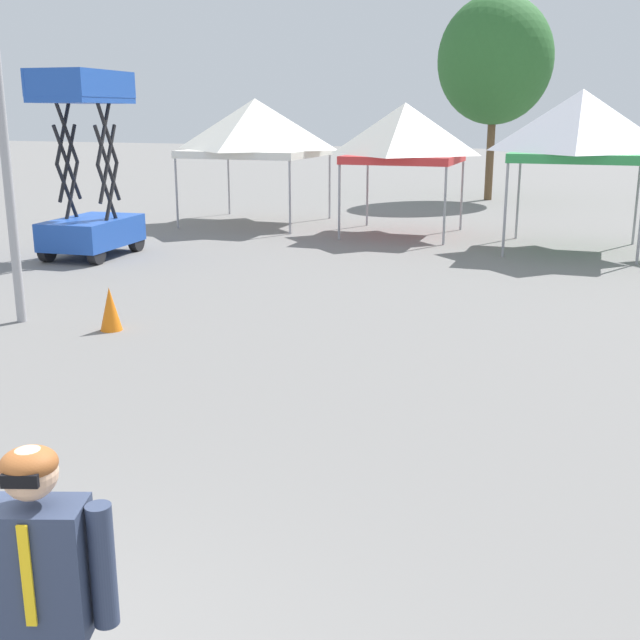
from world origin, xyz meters
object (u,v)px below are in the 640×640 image
canopy_tent_behind_right (255,128)px  canopy_tent_far_right (581,125)px  scissor_lift (90,202)px  person_foreground (44,607)px  canopy_tent_behind_center (405,133)px  tree_behind_tents_right (495,60)px  traffic_cone_lot_center (110,309)px

canopy_tent_behind_right → canopy_tent_far_right: (8.84, -1.37, 0.13)m
canopy_tent_behind_right → canopy_tent_far_right: bearing=-8.8°
canopy_tent_far_right → scissor_lift: bearing=-153.5°
scissor_lift → person_foreground: (9.01, -11.80, -0.17)m
canopy_tent_far_right → canopy_tent_behind_center: bearing=168.6°
canopy_tent_behind_center → canopy_tent_far_right: 4.43m
scissor_lift → canopy_tent_behind_right: bearing=81.6°
person_foreground → tree_behind_tents_right: size_ratio=0.25×
person_foreground → canopy_tent_behind_right: bearing=114.2°
person_foreground → tree_behind_tents_right: bearing=96.6°
tree_behind_tents_right → traffic_cone_lot_center: tree_behind_tents_right is taller
scissor_lift → traffic_cone_lot_center: size_ratio=6.15×
scissor_lift → tree_behind_tents_right: tree_behind_tents_right is taller
person_foreground → tree_behind_tents_right: 27.41m
canopy_tent_behind_right → canopy_tent_behind_center: canopy_tent_behind_right is taller
canopy_tent_far_right → traffic_cone_lot_center: canopy_tent_far_right is taller
canopy_tent_behind_center → scissor_lift: (-5.43, -5.74, -1.40)m
canopy_tent_behind_right → tree_behind_tents_right: 10.45m
canopy_tent_behind_center → traffic_cone_lot_center: bearing=-96.7°
canopy_tent_far_right → person_foreground: size_ratio=2.03×
traffic_cone_lot_center → canopy_tent_behind_right: bearing=106.2°
canopy_tent_far_right → scissor_lift: scissor_lift is taller
canopy_tent_behind_center → tree_behind_tents_right: 9.70m
scissor_lift → traffic_cone_lot_center: scissor_lift is taller
canopy_tent_behind_center → canopy_tent_far_right: canopy_tent_far_right is taller
canopy_tent_far_right → tree_behind_tents_right: size_ratio=0.51×
tree_behind_tents_right → canopy_tent_behind_right: bearing=-119.2°
scissor_lift → traffic_cone_lot_center: (4.17, -4.95, -0.88)m
canopy_tent_behind_right → traffic_cone_lot_center: 11.89m
canopy_tent_behind_right → scissor_lift: scissor_lift is taller
canopy_tent_behind_center → canopy_tent_far_right: bearing=-11.4°
canopy_tent_behind_center → tree_behind_tents_right: bearing=87.1°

